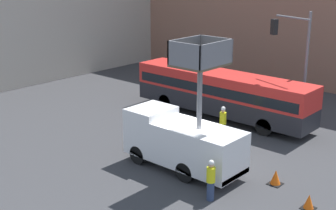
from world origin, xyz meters
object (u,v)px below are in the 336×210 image
object	(u,v)px
road_worker_near_truck	(211,180)
traffic_light_pole	(296,51)
city_bus	(221,91)
traffic_cone_far_side	(276,178)
utility_truck	(182,139)
traffic_cone_near_truck	(309,202)
road_worker_directing	(223,122)

from	to	relation	value
road_worker_near_truck	traffic_light_pole	bearing A→B (deg)	-53.91
city_bus	traffic_light_pole	bearing A→B (deg)	-141.77
road_worker_near_truck	traffic_cone_far_side	world-z (taller)	road_worker_near_truck
utility_truck	road_worker_near_truck	bearing A→B (deg)	-118.58
city_bus	traffic_cone_near_truck	xyz separation A→B (m)	(-7.31, -9.64, -1.46)
road_worker_directing	traffic_cone_near_truck	world-z (taller)	road_worker_directing
traffic_light_pole	traffic_cone_far_side	world-z (taller)	traffic_light_pole
road_worker_near_truck	traffic_cone_near_truck	size ratio (longest dim) A/B	2.92
city_bus	road_worker_directing	world-z (taller)	city_bus
road_worker_near_truck	traffic_cone_near_truck	distance (m)	4.10
traffic_cone_near_truck	road_worker_directing	bearing A→B (deg)	60.07
traffic_cone_far_side	road_worker_near_truck	bearing A→B (deg)	156.93
utility_truck	traffic_cone_near_truck	bearing A→B (deg)	-85.41
utility_truck	road_worker_near_truck	distance (m)	3.37
road_worker_directing	city_bus	bearing A→B (deg)	37.70
utility_truck	traffic_cone_far_side	distance (m)	4.70
traffic_cone_far_side	traffic_light_pole	bearing A→B (deg)	23.34
road_worker_directing	traffic_cone_far_side	bearing A→B (deg)	-120.51
city_bus	traffic_cone_near_truck	bearing A→B (deg)	151.97
city_bus	road_worker_near_truck	distance (m)	11.28
utility_truck	road_worker_directing	bearing A→B (deg)	11.21
traffic_light_pole	road_worker_directing	bearing A→B (deg)	163.58
road_worker_near_truck	road_worker_directing	xyz separation A→B (m)	(6.30, 3.84, 0.05)
city_bus	traffic_cone_far_side	size ratio (longest dim) A/B	17.83
utility_truck	city_bus	distance (m)	8.48
city_bus	traffic_cone_near_truck	distance (m)	12.19
traffic_light_pole	traffic_cone_near_truck	world-z (taller)	traffic_light_pole
city_bus	traffic_light_pole	world-z (taller)	traffic_light_pole
utility_truck	traffic_light_pole	distance (m)	10.44
road_worker_directing	traffic_cone_far_side	xyz separation A→B (m)	(-3.15, -5.18, -0.64)
traffic_cone_far_side	city_bus	bearing A→B (deg)	50.23
city_bus	road_worker_directing	distance (m)	3.96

